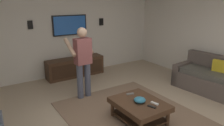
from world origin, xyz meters
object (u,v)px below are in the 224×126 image
couch (216,80)px  remote_grey (130,94)px  person_standing (83,59)px  wall_speaker_right (30,25)px  tv (70,25)px  media_console (75,67)px  wall_speaker_left (101,22)px  remote_white (155,103)px  remote_black (152,107)px  bowl (140,100)px  vase_round (78,54)px  coffee_table (139,107)px

couch → remote_grey: bearing=-13.3°
person_standing → wall_speaker_right: 1.93m
person_standing → tv: bearing=-17.6°
media_console → wall_speaker_left: (0.25, -1.07, 1.25)m
remote_white → wall_speaker_left: wall_speaker_left is taller
couch → remote_black: bearing=1.8°
media_console → remote_grey: bearing=0.5°
wall_speaker_left → person_standing: bearing=138.6°
person_standing → wall_speaker_right: wall_speaker_right is taller
tv → remote_grey: 3.06m
remote_black → wall_speaker_right: wall_speaker_right is taller
remote_black → media_console: bearing=160.8°
bowl → remote_black: bowl is taller
vase_round → bowl: bearing=176.8°
tv → remote_black: tv is taller
remote_grey → wall_speaker_right: size_ratio=0.68×
media_console → remote_black: bearing=0.2°
couch → remote_white: couch is taller
couch → media_console: size_ratio=1.15×
remote_white → media_console: bearing=170.7°
couch → tv: size_ratio=1.91×
bowl → media_console: bearing=-0.8°
coffee_table → couch: bearing=-90.3°
person_standing → vase_round: bearing=-23.9°
media_console → tv: size_ratio=1.65×
coffee_table → wall_speaker_left: 3.62m
coffee_table → tv: size_ratio=0.97×
person_standing → bowl: size_ratio=7.50×
remote_white → wall_speaker_right: (3.44, 1.25, 1.16)m
wall_speaker_left → remote_grey: bearing=160.1°
coffee_table → wall_speaker_left: size_ratio=4.55×
couch → media_console: bearing=-56.0°
media_console → remote_white: size_ratio=11.33×
bowl → wall_speaker_right: (3.24, 1.06, 1.12)m
coffee_table → remote_black: (-0.28, -0.04, 0.12)m
couch → person_standing: size_ratio=1.20×
bowl → wall_speaker_left: wall_speaker_left is taller
bowl → remote_black: bearing=-168.3°
tv → wall_speaker_left: size_ratio=4.68×
couch → remote_grey: 2.39m
remote_black → person_standing: bearing=174.2°
remote_white → remote_grey: 0.58m
wall_speaker_right → bowl: bearing=-161.9°
wall_speaker_right → remote_grey: bearing=-158.6°
coffee_table → bowl: size_ratio=4.58×
person_standing → vase_round: (1.47, -0.55, -0.27)m
tv → remote_grey: bearing=0.5°
bowl → couch: bearing=-89.8°
remote_white → wall_speaker_left: (3.44, -0.92, 1.11)m
wall_speaker_left → wall_speaker_right: 2.17m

